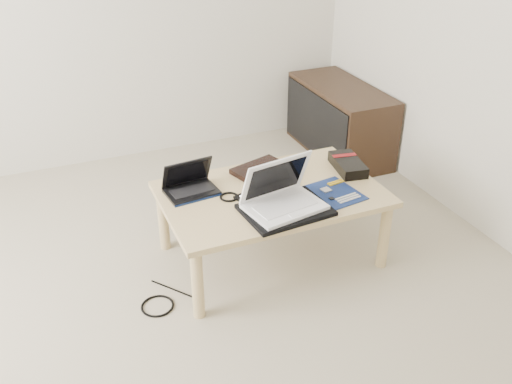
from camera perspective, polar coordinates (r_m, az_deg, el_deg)
name	(u,v)px	position (r m, az deg, el deg)	size (l,w,h in m)	color
ground	(147,354)	(2.59, -10.88, -15.63)	(4.00, 4.00, 0.00)	#AEA48D
coffee_table	(271,200)	(2.90, 1.56, -0.78)	(1.10, 0.70, 0.40)	tan
media_cabinet	(339,120)	(4.17, 8.29, 7.12)	(0.41, 0.90, 0.50)	#332214
book	(264,171)	(3.04, 0.77, 2.09)	(0.34, 0.31, 0.03)	black
netbook	(190,185)	(2.87, -6.59, 0.65)	(0.27, 0.21, 0.17)	black
tablet	(265,196)	(2.82, 0.86, -0.42)	(0.29, 0.26, 0.01)	black
remote	(291,187)	(2.90, 3.57, 0.48)	(0.12, 0.23, 0.02)	#B7B6BB
neoprene_sleeve	(286,210)	(2.71, 2.98, -1.80)	(0.40, 0.29, 0.02)	black
white_laptop	(282,197)	(2.69, 2.58, -0.47)	(0.39, 0.31, 0.24)	white
motherboard	(335,193)	(2.89, 7.90, -0.06)	(0.26, 0.30, 0.01)	#0B1B4C
gpu_box	(348,165)	(3.12, 9.17, 2.73)	(0.17, 0.28, 0.06)	black
cable_coil	(229,197)	(2.82, -2.71, -0.49)	(0.09, 0.09, 0.01)	black
floor_cable_coil	(157,306)	(2.81, -9.83, -11.17)	(0.16, 0.16, 0.01)	black
floor_cable_trail	(177,291)	(2.88, -7.87, -9.77)	(0.01, 0.01, 0.32)	black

